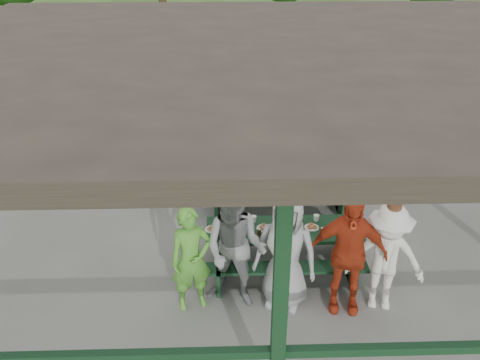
{
  "coord_description": "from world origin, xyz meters",
  "views": [
    {
      "loc": [
        -0.52,
        -7.69,
        5.13
      ],
      "look_at": [
        -0.29,
        -0.3,
        1.22
      ],
      "focal_mm": 38.0,
      "sensor_mm": 36.0,
      "label": 1
    }
  ],
  "objects_px": {
    "picnic_table_far": "(277,182)",
    "contestant_green": "(191,259)",
    "spectator_grey": "(312,152)",
    "contestant_grey_mid": "(286,251)",
    "spectator_lblue": "(221,154)",
    "farm_trailer": "(127,83)",
    "contestant_grey_left": "(235,249)",
    "spectator_blue": "(175,139)",
    "picnic_table_near": "(283,243)",
    "contestant_red": "(347,254)",
    "pickup_truck": "(250,56)",
    "contestant_white_fedora": "(386,258)"
  },
  "relations": [
    {
      "from": "spectator_blue",
      "to": "farm_trailer",
      "type": "xyz_separation_m",
      "value": [
        -1.86,
        4.95,
        -0.29
      ]
    },
    {
      "from": "contestant_grey_left",
      "to": "contestant_white_fedora",
      "type": "relative_size",
      "value": 1.09
    },
    {
      "from": "contestant_grey_left",
      "to": "farm_trailer",
      "type": "xyz_separation_m",
      "value": [
        -3.03,
        9.13,
        -0.42
      ]
    },
    {
      "from": "picnic_table_far",
      "to": "contestant_grey_mid",
      "type": "height_order",
      "value": "contestant_grey_mid"
    },
    {
      "from": "contestant_white_fedora",
      "to": "contestant_grey_mid",
      "type": "bearing_deg",
      "value": -172.15
    },
    {
      "from": "picnic_table_far",
      "to": "pickup_truck",
      "type": "height_order",
      "value": "pickup_truck"
    },
    {
      "from": "contestant_green",
      "to": "pickup_truck",
      "type": "relative_size",
      "value": 0.3
    },
    {
      "from": "contestant_green",
      "to": "spectator_blue",
      "type": "relative_size",
      "value": 1.0
    },
    {
      "from": "picnic_table_far",
      "to": "spectator_grey",
      "type": "xyz_separation_m",
      "value": [
        0.79,
        0.81,
        0.25
      ]
    },
    {
      "from": "picnic_table_far",
      "to": "spectator_lblue",
      "type": "height_order",
      "value": "spectator_lblue"
    },
    {
      "from": "contestant_grey_left",
      "to": "spectator_grey",
      "type": "xyz_separation_m",
      "value": [
        1.64,
        3.57,
        -0.2
      ]
    },
    {
      "from": "picnic_table_far",
      "to": "contestant_white_fedora",
      "type": "distance_m",
      "value": 3.17
    },
    {
      "from": "contestant_grey_mid",
      "to": "spectator_lblue",
      "type": "bearing_deg",
      "value": 122.4
    },
    {
      "from": "contestant_green",
      "to": "spectator_blue",
      "type": "height_order",
      "value": "contestant_green"
    },
    {
      "from": "spectator_lblue",
      "to": "spectator_blue",
      "type": "xyz_separation_m",
      "value": [
        -0.97,
        0.63,
        0.07
      ]
    },
    {
      "from": "contestant_grey_mid",
      "to": "contestant_grey_left",
      "type": "bearing_deg",
      "value": -163.82
    },
    {
      "from": "pickup_truck",
      "to": "contestant_grey_left",
      "type": "bearing_deg",
      "value": 166.64
    },
    {
      "from": "picnic_table_far",
      "to": "spectator_grey",
      "type": "distance_m",
      "value": 1.16
    },
    {
      "from": "picnic_table_far",
      "to": "spectator_lblue",
      "type": "distance_m",
      "value": 1.34
    },
    {
      "from": "contestant_grey_left",
      "to": "farm_trailer",
      "type": "bearing_deg",
      "value": 126.27
    },
    {
      "from": "picnic_table_near",
      "to": "spectator_blue",
      "type": "bearing_deg",
      "value": 119.6
    },
    {
      "from": "spectator_blue",
      "to": "spectator_grey",
      "type": "xyz_separation_m",
      "value": [
        2.82,
        -0.6,
        -0.07
      ]
    },
    {
      "from": "spectator_blue",
      "to": "farm_trailer",
      "type": "height_order",
      "value": "spectator_blue"
    },
    {
      "from": "contestant_red",
      "to": "farm_trailer",
      "type": "distance_m",
      "value": 10.33
    },
    {
      "from": "contestant_red",
      "to": "spectator_blue",
      "type": "xyz_separation_m",
      "value": [
        -2.7,
        4.32,
        -0.12
      ]
    },
    {
      "from": "contestant_red",
      "to": "contestant_grey_mid",
      "type": "bearing_deg",
      "value": -178.53
    },
    {
      "from": "contestant_green",
      "to": "picnic_table_far",
      "type": "bearing_deg",
      "value": 45.35
    },
    {
      "from": "contestant_grey_left",
      "to": "contestant_grey_mid",
      "type": "relative_size",
      "value": 1.03
    },
    {
      "from": "contestant_green",
      "to": "contestant_white_fedora",
      "type": "xyz_separation_m",
      "value": [
        2.67,
        -0.1,
        0.03
      ]
    },
    {
      "from": "farm_trailer",
      "to": "picnic_table_near",
      "type": "bearing_deg",
      "value": -57.7
    },
    {
      "from": "picnic_table_far",
      "to": "spectator_blue",
      "type": "bearing_deg",
      "value": 145.22
    },
    {
      "from": "picnic_table_near",
      "to": "picnic_table_far",
      "type": "bearing_deg",
      "value": 87.32
    },
    {
      "from": "contestant_grey_mid",
      "to": "spectator_grey",
      "type": "height_order",
      "value": "contestant_grey_mid"
    },
    {
      "from": "contestant_grey_left",
      "to": "farm_trailer",
      "type": "distance_m",
      "value": 9.63
    },
    {
      "from": "picnic_table_near",
      "to": "farm_trailer",
      "type": "distance_m",
      "value": 9.18
    },
    {
      "from": "picnic_table_near",
      "to": "contestant_red",
      "type": "distance_m",
      "value": 1.26
    },
    {
      "from": "picnic_table_far",
      "to": "contestant_green",
      "type": "height_order",
      "value": "contestant_green"
    },
    {
      "from": "spectator_grey",
      "to": "farm_trailer",
      "type": "relative_size",
      "value": 0.41
    },
    {
      "from": "contestant_grey_mid",
      "to": "spectator_lblue",
      "type": "distance_m",
      "value": 3.69
    },
    {
      "from": "contestant_white_fedora",
      "to": "spectator_blue",
      "type": "xyz_separation_m",
      "value": [
        -3.24,
        4.32,
        -0.03
      ]
    },
    {
      "from": "spectator_lblue",
      "to": "spectator_blue",
      "type": "height_order",
      "value": "spectator_blue"
    },
    {
      "from": "spectator_lblue",
      "to": "spectator_blue",
      "type": "relative_size",
      "value": 0.92
    },
    {
      "from": "contestant_grey_mid",
      "to": "pickup_truck",
      "type": "bearing_deg",
      "value": 107.86
    },
    {
      "from": "picnic_table_near",
      "to": "pickup_truck",
      "type": "xyz_separation_m",
      "value": [
        0.01,
        10.88,
        0.18
      ]
    },
    {
      "from": "spectator_blue",
      "to": "farm_trailer",
      "type": "bearing_deg",
      "value": -57.15
    },
    {
      "from": "contestant_green",
      "to": "spectator_grey",
      "type": "bearing_deg",
      "value": 41.01
    },
    {
      "from": "contestant_green",
      "to": "spectator_lblue",
      "type": "height_order",
      "value": "contestant_green"
    },
    {
      "from": "spectator_lblue",
      "to": "contestant_green",
      "type": "bearing_deg",
      "value": 67.48
    },
    {
      "from": "picnic_table_far",
      "to": "contestant_green",
      "type": "xyz_separation_m",
      "value": [
        -1.47,
        -2.81,
        0.32
      ]
    },
    {
      "from": "spectator_lblue",
      "to": "contestant_grey_left",
      "type": "bearing_deg",
      "value": 77.19
    }
  ]
}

